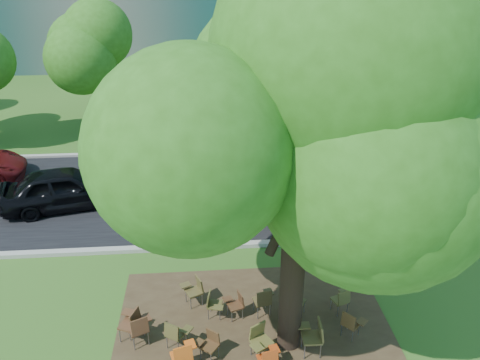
{
  "coord_description": "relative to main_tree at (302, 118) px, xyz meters",
  "views": [
    {
      "loc": [
        -0.08,
        -9.82,
        8.71
      ],
      "look_at": [
        1.02,
        4.05,
        1.93
      ],
      "focal_mm": 35.0,
      "sensor_mm": 36.0,
      "label": 1
    }
  ],
  "objects": [
    {
      "name": "chair_11",
      "position": [
        -0.5,
        1.04,
        -5.29
      ],
      "size": [
        0.59,
        0.62,
        0.87
      ],
      "rotation": [
        0.0,
        0.0,
        0.23
      ],
      "color": "#4A3E20",
      "rests_on": "ground"
    },
    {
      "name": "chair_10",
      "position": [
        -1.82,
        1.07,
        -5.35
      ],
      "size": [
        0.46,
        0.58,
        0.78
      ],
      "rotation": [
        0.0,
        0.0,
        -1.77
      ],
      "color": "#4B4620",
      "rests_on": "ground"
    },
    {
      "name": "asphalt_road",
      "position": [
        -1.79,
        8.31,
        -5.81
      ],
      "size": [
        80.0,
        8.0,
        0.04
      ],
      "primitive_type": "cube",
      "color": "black",
      "rests_on": "ground"
    },
    {
      "name": "chair_7",
      "position": [
        1.56,
        0.06,
        -5.33
      ],
      "size": [
        0.69,
        0.55,
        0.81
      ],
      "rotation": [
        0.0,
        0.0,
        -0.82
      ],
      "color": "#50391C",
      "rests_on": "ground"
    },
    {
      "name": "chair_13",
      "position": [
        1.58,
        0.96,
        -5.34
      ],
      "size": [
        0.55,
        0.61,
        0.8
      ],
      "rotation": [
        0.0,
        0.0,
        0.36
      ],
      "color": "brown",
      "rests_on": "ground"
    },
    {
      "name": "chair_3",
      "position": [
        -1.94,
        -0.29,
        -5.35
      ],
      "size": [
        0.66,
        0.52,
        0.77
      ],
      "rotation": [
        0.0,
        0.0,
        2.49
      ],
      "color": "#482F19",
      "rests_on": "ground"
    },
    {
      "name": "chair_12",
      "position": [
        0.32,
        1.02,
        -5.31
      ],
      "size": [
        0.57,
        0.72,
        0.84
      ],
      "rotation": [
        0.0,
        0.0,
        4.04
      ],
      "color": "#423C1C",
      "rests_on": "ground"
    },
    {
      "name": "kerb_near",
      "position": [
        -1.79,
        4.31,
        -5.76
      ],
      "size": [
        80.0,
        0.25,
        0.14
      ],
      "primitive_type": "cube",
      "color": "gray",
      "rests_on": "ground"
    },
    {
      "name": "ground",
      "position": [
        -1.79,
        1.31,
        -5.83
      ],
      "size": [
        160.0,
        160.0,
        0.0
      ],
      "primitive_type": "plane",
      "color": "#285119",
      "rests_on": "ground"
    },
    {
      "name": "chair_0",
      "position": [
        -3.61,
        0.24,
        -5.27
      ],
      "size": [
        0.62,
        0.72,
        0.91
      ],
      "rotation": [
        0.0,
        0.0,
        0.42
      ],
      "color": "#4D2D1B",
      "rests_on": "ground"
    },
    {
      "name": "black_car",
      "position": [
        -7.14,
        7.51,
        -5.05
      ],
      "size": [
        4.89,
        2.82,
        1.57
      ],
      "primitive_type": "imported",
      "rotation": [
        0.0,
        0.0,
        1.8
      ],
      "color": "black",
      "rests_on": "ground"
    },
    {
      "name": "chair_6",
      "position": [
        0.53,
        -0.34,
        -5.23
      ],
      "size": [
        0.57,
        0.63,
        0.97
      ],
      "rotation": [
        0.0,
        0.0,
        1.55
      ],
      "color": "brown",
      "rests_on": "ground"
    },
    {
      "name": "kerb_far",
      "position": [
        -1.79,
        12.41,
        -5.76
      ],
      "size": [
        80.0,
        0.25,
        0.14
      ],
      "primitive_type": "cube",
      "color": "gray",
      "rests_on": "ground"
    },
    {
      "name": "main_tree",
      "position": [
        0.0,
        0.0,
        0.0
      ],
      "size": [
        7.2,
        7.2,
        9.44
      ],
      "color": "black",
      "rests_on": "ground"
    },
    {
      "name": "chair_2",
      "position": [
        -2.54,
        -0.72,
        -5.26
      ],
      "size": [
        0.63,
        0.69,
        0.93
      ],
      "rotation": [
        0.0,
        0.0,
        0.3
      ],
      "color": "#CC5415",
      "rests_on": "ground"
    },
    {
      "name": "chair_5",
      "position": [
        -0.76,
        -0.36,
        -5.26
      ],
      "size": [
        0.61,
        0.75,
        0.92
      ],
      "rotation": [
        0.0,
        0.0,
        3.67
      ],
      "color": "brown",
      "rests_on": "ground"
    },
    {
      "name": "bg_tree_3",
      "position": [
        6.21,
        15.31,
        -0.8
      ],
      "size": [
        5.6,
        5.6,
        7.84
      ],
      "color": "black",
      "rests_on": "ground"
    },
    {
      "name": "chair_1",
      "position": [
        -2.74,
        0.03,
        -5.31
      ],
      "size": [
        0.71,
        0.56,
        0.84
      ],
      "rotation": [
        0.0,
        0.0,
        -0.55
      ],
      "color": "#45401E",
      "rests_on": "ground"
    },
    {
      "name": "chair_4",
      "position": [
        -0.62,
        -0.91,
        -5.32
      ],
      "size": [
        0.56,
        0.59,
        0.83
      ],
      "rotation": [
        0.0,
        0.0,
        0.24
      ],
      "color": "#AE3D12",
      "rests_on": "ground"
    },
    {
      "name": "chair_8",
      "position": [
        -3.83,
        0.44,
        -5.25
      ],
      "size": [
        0.59,
        0.75,
        0.94
      ],
      "rotation": [
        0.0,
        0.0,
        1.2
      ],
      "color": "#4F301C",
      "rests_on": "ground"
    },
    {
      "name": "school_bus",
      "position": [
        4.47,
        7.31,
        -4.17
      ],
      "size": [
        11.79,
        2.83,
        2.87
      ],
      "rotation": [
        0.0,
        0.0,
        0.01
      ],
      "color": "orange",
      "rests_on": "ground"
    },
    {
      "name": "chair_9",
      "position": [
        -2.3,
        1.65,
        -5.3
      ],
      "size": [
        0.68,
        0.58,
        0.86
      ],
      "rotation": [
        0.0,
        0.0,
        2.0
      ],
      "color": "#493F1F",
      "rests_on": "ground"
    },
    {
      "name": "chair_14",
      "position": [
        -1.21,
        1.04,
        -5.35
      ],
      "size": [
        0.58,
        0.53,
        0.78
      ],
      "rotation": [
        0.0,
        0.0,
        1.89
      ],
      "color": "#452B18",
      "rests_on": "ground"
    },
    {
      "name": "bg_tree_2",
      "position": [
        -6.79,
        17.31,
        -1.62
      ],
      "size": [
        4.8,
        4.8,
        6.62
      ],
      "color": "black",
      "rests_on": "ground"
    },
    {
      "name": "dirt_patch",
      "position": [
        -0.79,
        0.81,
        -5.82
      ],
      "size": [
        7.0,
        4.5,
        0.03
      ],
      "primitive_type": "cube",
      "color": "#382819",
      "rests_on": "ground"
    }
  ]
}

